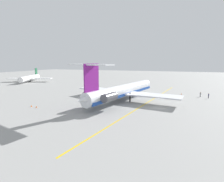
{
  "coord_description": "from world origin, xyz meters",
  "views": [
    {
      "loc": [
        -49.13,
        -4.42,
        12.6
      ],
      "look_at": [
        5.09,
        16.09,
        2.85
      ],
      "focal_mm": 28.08,
      "sensor_mm": 36.0,
      "label": 1
    }
  ],
  "objects": [
    {
      "name": "ground",
      "position": [
        0.0,
        0.0,
        0.0
      ],
      "size": [
        382.86,
        382.86,
        0.0
      ],
      "primitive_type": "plane",
      "color": "gray"
    },
    {
      "name": "safety_cone_wingtip",
      "position": [
        -12.58,
        31.77,
        0.28
      ],
      "size": [
        0.4,
        0.4,
        0.55
      ],
      "primitive_type": "cone",
      "color": "#EA590F",
      "rests_on": "ground"
    },
    {
      "name": "taxiway_centreline",
      "position": [
        5.09,
        3.95,
        0.0
      ],
      "size": [
        73.99,
        12.47,
        0.01
      ],
      "primitive_type": "cube",
      "rotation": [
        0.0,
        0.0,
        -0.16
      ],
      "color": "gold",
      "rests_on": "ground"
    },
    {
      "name": "airliner_mid_right",
      "position": [
        35.03,
        82.94,
        2.42
      ],
      "size": [
        26.29,
        26.49,
        8.21
      ],
      "rotation": [
        0.0,
        0.0,
        3.55
      ],
      "color": "white",
      "rests_on": "ground"
    },
    {
      "name": "safety_cone_tail",
      "position": [
        -12.35,
        33.84,
        0.28
      ],
      "size": [
        0.4,
        0.4,
        0.55
      ],
      "primitive_type": "cone",
      "color": "#EA590F",
      "rests_on": "ground"
    },
    {
      "name": "main_jetliner",
      "position": [
        3.95,
        12.35,
        3.31
      ],
      "size": [
        41.23,
        36.81,
        12.13
      ],
      "rotation": [
        0.0,
        0.0,
        -0.23
      ],
      "color": "silver",
      "rests_on": "ground"
    },
    {
      "name": "safety_cone_nose",
      "position": [
        22.63,
        -5.99,
        0.28
      ],
      "size": [
        0.4,
        0.4,
        0.55
      ],
      "primitive_type": "cone",
      "color": "#EA590F",
      "rests_on": "ground"
    },
    {
      "name": "ground_crew_near_tail",
      "position": [
        20.12,
        -12.32,
        1.16
      ],
      "size": [
        0.29,
        0.46,
        1.82
      ],
      "rotation": [
        0.0,
        0.0,
        3.03
      ],
      "color": "black",
      "rests_on": "ground"
    },
    {
      "name": "ground_crew_portside",
      "position": [
        18.3,
        -14.69,
        1.13
      ],
      "size": [
        0.31,
        0.38,
        1.79
      ],
      "rotation": [
        0.0,
        0.0,
        0.66
      ],
      "color": "black",
      "rests_on": "ground"
    },
    {
      "name": "ground_crew_near_nose",
      "position": [
        20.41,
        31.28,
        1.04
      ],
      "size": [
        0.42,
        0.26,
        1.64
      ],
      "rotation": [
        0.0,
        0.0,
        4.74
      ],
      "color": "black",
      "rests_on": "ground"
    }
  ]
}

